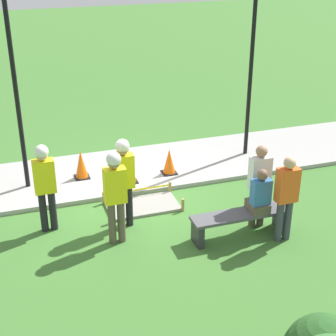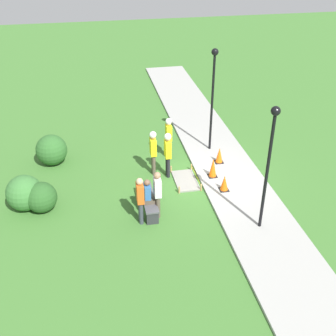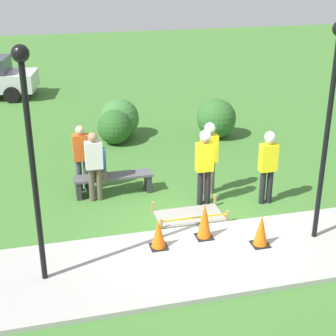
% 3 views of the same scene
% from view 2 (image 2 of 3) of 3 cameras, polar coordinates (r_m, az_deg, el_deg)
% --- Properties ---
extents(ground_plane, '(60.00, 60.00, 0.00)m').
position_cam_2_polar(ground_plane, '(16.32, 4.24, -1.62)').
color(ground_plane, '#3D702D').
extents(sidewalk, '(28.00, 2.47, 0.10)m').
position_cam_2_polar(sidewalk, '(16.63, 8.37, -1.02)').
color(sidewalk, '#9E9E99').
rests_on(sidewalk, ground_plane).
extents(wet_concrete_patch, '(1.55, 0.88, 0.28)m').
position_cam_2_polar(wet_concrete_patch, '(16.20, 2.39, -1.69)').
color(wet_concrete_patch, gray).
rests_on(wet_concrete_patch, ground_plane).
extents(traffic_cone_near_patch, '(0.34, 0.34, 0.61)m').
position_cam_2_polar(traffic_cone_near_patch, '(15.49, 7.64, -2.03)').
color(traffic_cone_near_patch, black).
rests_on(traffic_cone_near_patch, sidewalk).
extents(traffic_cone_far_patch, '(0.34, 0.34, 0.78)m').
position_cam_2_polar(traffic_cone_far_patch, '(16.21, 6.11, 0.06)').
color(traffic_cone_far_patch, black).
rests_on(traffic_cone_far_patch, sidewalk).
extents(traffic_cone_sidewalk_edge, '(0.34, 0.34, 0.66)m').
position_cam_2_polar(traffic_cone_sidewalk_edge, '(17.22, 6.96, 1.74)').
color(traffic_cone_sidewalk_edge, black).
rests_on(traffic_cone_sidewalk_edge, sidewalk).
extents(park_bench, '(1.93, 0.44, 0.50)m').
position_cam_2_polar(park_bench, '(14.56, -2.66, -4.31)').
color(park_bench, '#2D2D33').
rests_on(park_bench, ground_plane).
extents(person_seated_on_bench, '(0.36, 0.44, 0.89)m').
position_cam_2_polar(person_seated_on_bench, '(14.00, -2.70, -3.47)').
color(person_seated_on_bench, brown).
rests_on(person_seated_on_bench, park_bench).
extents(worker_supervisor, '(0.40, 0.26, 1.79)m').
position_cam_2_polar(worker_supervisor, '(17.31, 0.08, 4.56)').
color(worker_supervisor, black).
rests_on(worker_supervisor, ground_plane).
extents(worker_assistant, '(0.40, 0.26, 1.83)m').
position_cam_2_polar(worker_assistant, '(16.15, -2.03, 2.61)').
color(worker_assistant, brown).
rests_on(worker_assistant, ground_plane).
extents(worker_trainee, '(0.40, 0.27, 1.84)m').
position_cam_2_polar(worker_trainee, '(15.98, -0.03, 2.34)').
color(worker_trainee, black).
rests_on(worker_trainee, ground_plane).
extents(bystander_in_orange_shirt, '(0.40, 0.22, 1.71)m').
position_cam_2_polar(bystander_in_orange_shirt, '(13.60, -3.79, -4.06)').
color(bystander_in_orange_shirt, '#383D47').
rests_on(bystander_in_orange_shirt, ground_plane).
extents(bystander_in_gray_shirt, '(0.40, 0.23, 1.72)m').
position_cam_2_polar(bystander_in_gray_shirt, '(13.86, -1.43, -3.23)').
color(bystander_in_gray_shirt, brown).
rests_on(bystander_in_gray_shirt, ground_plane).
extents(lamppost_near, '(0.28, 0.28, 4.34)m').
position_cam_2_polar(lamppost_near, '(17.25, 6.11, 10.88)').
color(lamppost_near, black).
rests_on(lamppost_near, sidewalk).
extents(lamppost_far, '(0.28, 0.28, 4.17)m').
position_cam_2_polar(lamppost_far, '(12.68, 13.62, 2.00)').
color(lamppost_far, black).
rests_on(lamppost_far, sidewalk).
extents(shrub_rounded_near, '(1.26, 1.26, 1.26)m').
position_cam_2_polar(shrub_rounded_near, '(17.71, -15.50, 2.37)').
color(shrub_rounded_near, '#2D6028').
rests_on(shrub_rounded_near, ground_plane).
extents(shrub_rounded_mid, '(1.25, 1.25, 1.25)m').
position_cam_2_polar(shrub_rounded_mid, '(15.23, -18.86, -3.21)').
color(shrub_rounded_mid, '#387033').
rests_on(shrub_rounded_mid, ground_plane).
extents(shrub_rounded_far, '(1.07, 1.07, 1.07)m').
position_cam_2_polar(shrub_rounded_far, '(14.99, -16.79, -3.82)').
color(shrub_rounded_far, '#285623').
rests_on(shrub_rounded_far, ground_plane).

